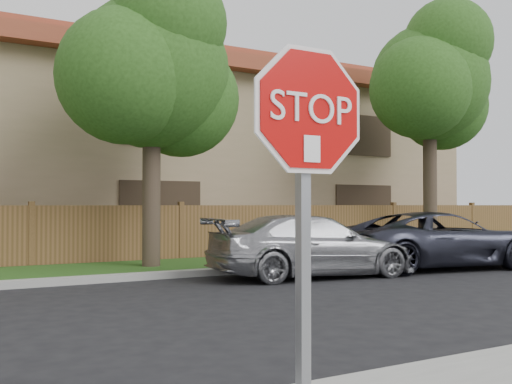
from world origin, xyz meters
TOP-DOWN VIEW (x-y plane):
  - far_curb at (0.00, 8.15)m, footprint 70.00×0.30m
  - grass_strip at (0.00, 9.80)m, footprint 70.00×3.00m
  - fence at (0.00, 11.40)m, footprint 70.00×0.12m
  - apartment_building at (0.00, 17.00)m, footprint 35.20×9.20m
  - tree_mid at (2.52, 9.57)m, footprint 4.80×3.90m
  - tree_right at (12.02, 9.57)m, footprint 4.80×3.90m
  - stop_sign at (-0.68, -1.48)m, footprint 1.01×0.13m
  - sedan_right at (5.19, 6.71)m, footprint 4.99×2.53m
  - sedan_far_right at (9.02, 6.57)m, footprint 5.49×3.20m

SIDE VIEW (x-z plane):
  - grass_strip at x=0.00m, z-range 0.00..0.12m
  - far_curb at x=0.00m, z-range 0.00..0.15m
  - sedan_right at x=5.19m, z-range 0.00..1.39m
  - sedan_far_right at x=9.02m, z-range 0.00..1.44m
  - fence at x=0.00m, z-range 0.00..1.60m
  - stop_sign at x=-0.68m, z-range 0.55..3.11m
  - apartment_building at x=0.00m, z-range -0.07..7.13m
  - tree_mid at x=2.52m, z-range 1.20..8.55m
  - tree_right at x=12.02m, z-range 1.47..9.67m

